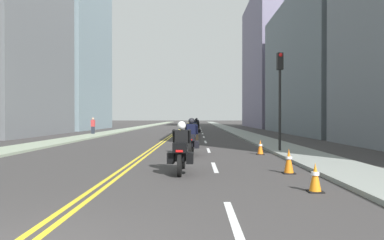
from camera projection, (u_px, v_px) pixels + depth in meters
name	position (u px, v px, depth m)	size (l,w,h in m)	color
ground_plane	(181.00, 129.00, 51.69)	(264.00, 264.00, 0.00)	#393636
sidewalk_left	(135.00, 128.00, 51.79)	(2.22, 144.00, 0.12)	gray
sidewalk_right	(228.00, 128.00, 51.59)	(2.22, 144.00, 0.12)	gray
centreline_yellow_inner	(180.00, 129.00, 51.69)	(0.12, 132.00, 0.01)	yellow
centreline_yellow_outer	(182.00, 129.00, 51.69)	(0.12, 132.00, 0.01)	yellow
lane_dashes_white	(203.00, 135.00, 32.65)	(0.14, 56.40, 0.01)	silver
building_left_1	(4.00, 19.00, 31.98)	(8.05, 14.20, 21.83)	slate
building_right_1	(328.00, 67.00, 35.83)	(9.10, 20.95, 14.02)	slate
building_left_2	(75.00, 45.00, 48.52)	(6.53, 15.95, 23.81)	gray
building_right_2	(277.00, 63.00, 58.99)	(9.02, 21.32, 22.23)	slate
motorcycle_0	(181.00, 151.00, 10.45)	(0.77, 2.23, 1.58)	black
motorcycle_1	(191.00, 140.00, 15.49)	(0.78, 2.26, 1.67)	black
motorcycle_2	(192.00, 135.00, 20.45)	(0.77, 2.30, 1.61)	black
motorcycle_3	(193.00, 131.00, 25.96)	(0.78, 2.14, 1.62)	black
motorcycle_4	(196.00, 129.00, 31.21)	(0.77, 2.07, 1.61)	black
motorcycle_5	(192.00, 127.00, 36.93)	(0.77, 2.15, 1.65)	black
motorcycle_6	(196.00, 126.00, 41.82)	(0.77, 2.17, 1.57)	black
motorcycle_7	(197.00, 125.00, 47.02)	(0.76, 2.26, 1.63)	black
traffic_cone_0	(289.00, 161.00, 10.35)	(0.36, 0.36, 0.76)	black
traffic_cone_1	(260.00, 147.00, 15.62)	(0.34, 0.34, 0.69)	black
traffic_cone_2	(315.00, 178.00, 7.78)	(0.33, 0.33, 0.67)	black
traffic_light_near	(280.00, 84.00, 16.29)	(0.28, 0.38, 4.76)	black
pedestrian_0	(93.00, 126.00, 32.99)	(0.38, 0.26, 1.68)	#252A35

